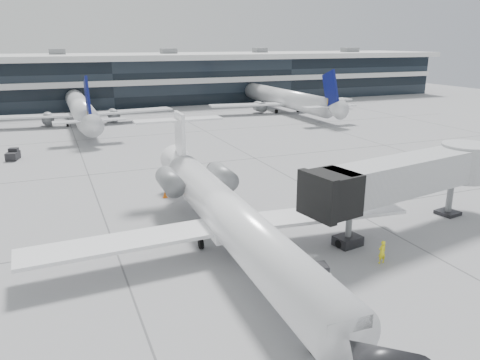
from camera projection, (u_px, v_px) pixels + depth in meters
name	position (u px, v px, depth m)	size (l,w,h in m)	color
ground	(243.00, 226.00, 37.09)	(220.00, 220.00, 0.00)	gray
terminal	(107.00, 82.00, 108.36)	(170.00, 22.00, 10.00)	black
bg_jet_center	(82.00, 124.00, 82.93)	(32.00, 40.00, 9.60)	white
bg_jet_right	(283.00, 111.00, 97.51)	(32.00, 40.00, 9.60)	white
regional_jet	(229.00, 216.00, 31.69)	(27.21, 33.89, 7.83)	white
jet_bridge	(414.00, 174.00, 35.73)	(18.31, 6.46, 5.89)	#B3B5B8
ramp_worker	(382.00, 252.00, 30.65)	(0.58, 0.38, 1.59)	#FFF11A
baggage_tug	(319.00, 281.00, 27.16)	(1.88, 2.61, 1.50)	white
traffic_cone	(165.00, 194.00, 43.70)	(0.54, 0.54, 0.63)	#D7570B
far_tug	(13.00, 155.00, 57.68)	(1.76, 2.38, 1.36)	black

